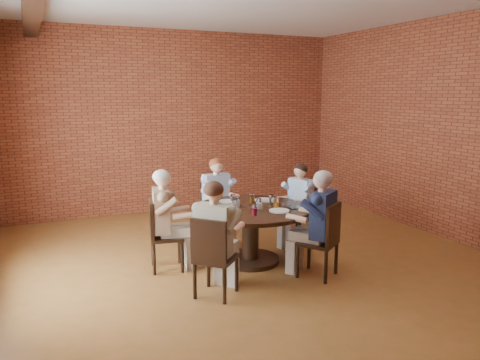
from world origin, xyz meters
name	(u,v)px	position (x,y,z in m)	size (l,w,h in m)	color
floor	(258,268)	(0.00, 0.00, 0.00)	(7.00, 7.00, 0.00)	#9D6130
wall_back	(177,122)	(0.00, 3.50, 1.70)	(7.00, 7.00, 0.00)	brown
wall_right	(451,129)	(3.25, 0.00, 1.70)	(7.00, 7.00, 0.00)	brown
dining_table	(250,224)	(0.00, 0.26, 0.53)	(1.56, 1.56, 0.75)	black
chair_a	(301,213)	(1.02, 0.63, 0.48)	(0.48, 0.48, 0.88)	black
diner_a	(298,205)	(0.95, 0.60, 0.61)	(0.46, 0.57, 1.22)	#4680B8
chair_b	(216,209)	(-0.07, 1.34, 0.49)	(0.43, 0.43, 0.91)	black
diner_b	(218,201)	(-0.07, 1.26, 0.64)	(0.49, 0.61, 1.28)	#97A4C0
chair_c	(160,232)	(-1.16, 0.48, 0.50)	(0.48, 0.48, 0.92)	black
diner_c	(166,220)	(-1.08, 0.47, 0.65)	(0.51, 0.63, 1.30)	brown
chair_d	(213,255)	(-0.86, -0.59, 0.50)	(0.59, 0.59, 0.92)	black
diner_d	(216,239)	(-0.80, -0.53, 0.65)	(0.51, 0.63, 1.31)	#C0A196
chair_e	(324,238)	(0.60, -0.59, 0.51)	(0.59, 0.59, 0.94)	black
diner_e	(318,224)	(0.55, -0.52, 0.66)	(0.53, 0.65, 1.33)	navy
plate_a	(264,200)	(0.36, 0.56, 0.76)	(0.26, 0.26, 0.01)	white
plate_b	(228,201)	(-0.14, 0.69, 0.76)	(0.26, 0.26, 0.01)	white
plate_c	(218,210)	(-0.43, 0.31, 0.76)	(0.26, 0.26, 0.01)	white
plate_d	(279,211)	(0.26, -0.06, 0.76)	(0.26, 0.26, 0.01)	white
glass_a	(272,200)	(0.34, 0.29, 0.82)	(0.07, 0.07, 0.14)	white
glass_b	(252,198)	(0.14, 0.49, 0.82)	(0.07, 0.07, 0.14)	white
glass_c	(233,199)	(-0.13, 0.53, 0.82)	(0.07, 0.07, 0.14)	white
glass_d	(237,202)	(-0.14, 0.36, 0.82)	(0.07, 0.07, 0.14)	white
glass_e	(235,205)	(-0.24, 0.22, 0.82)	(0.07, 0.07, 0.14)	white
glass_f	(255,210)	(-0.12, -0.12, 0.82)	(0.07, 0.07, 0.14)	white
glass_g	(259,204)	(0.07, 0.15, 0.82)	(0.07, 0.07, 0.14)	white
glass_h	(276,203)	(0.30, 0.08, 0.82)	(0.07, 0.07, 0.14)	white
smartphone	(292,208)	(0.50, 0.01, 0.75)	(0.08, 0.15, 0.01)	black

